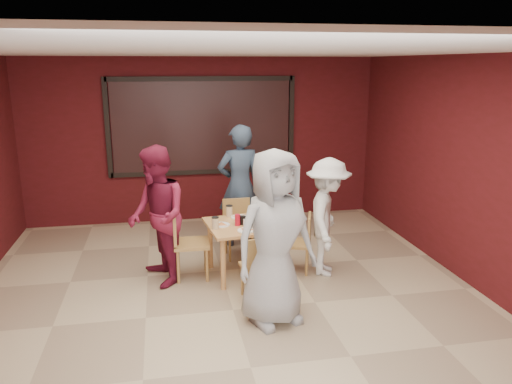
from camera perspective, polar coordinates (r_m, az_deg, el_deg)
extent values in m
plane|color=tan|center=(5.76, -2.64, -13.31)|extent=(7.00, 7.00, 0.00)
cube|color=black|center=(8.59, -6.13, 7.48)|extent=(3.00, 0.02, 1.50)
cube|color=tan|center=(6.39, -1.53, -3.83)|extent=(0.98, 0.98, 0.04)
cylinder|color=tan|center=(6.75, -5.25, -6.01)|extent=(0.06, 0.06, 0.66)
cylinder|color=tan|center=(6.92, 0.48, -5.41)|extent=(0.06, 0.06, 0.66)
cylinder|color=tan|center=(6.11, -3.77, -8.23)|extent=(0.06, 0.06, 0.66)
cylinder|color=tan|center=(6.30, 2.51, -7.48)|extent=(0.06, 0.06, 0.66)
cylinder|color=white|center=(6.12, -1.10, -4.41)|extent=(0.22, 0.22, 0.01)
cone|color=gold|center=(6.12, -1.10, -4.28)|extent=(0.20, 0.20, 0.02)
cylinder|color=beige|center=(6.04, 0.17, -4.02)|extent=(0.09, 0.09, 0.14)
cylinder|color=black|center=(6.02, 0.17, -3.34)|extent=(0.09, 0.09, 0.01)
cylinder|color=white|center=(6.64, -1.92, -2.88)|extent=(0.22, 0.22, 0.01)
cone|color=gold|center=(6.64, -1.92, -2.76)|extent=(0.20, 0.20, 0.02)
cylinder|color=beige|center=(6.69, -3.07, -2.20)|extent=(0.09, 0.09, 0.14)
cylinder|color=black|center=(6.67, -3.08, -1.58)|extent=(0.09, 0.09, 0.01)
cylinder|color=white|center=(6.35, -4.01, -3.76)|extent=(0.22, 0.22, 0.01)
cone|color=gold|center=(6.34, -4.02, -3.63)|extent=(0.20, 0.20, 0.02)
cylinder|color=beige|center=(6.20, -4.67, -3.58)|extent=(0.09, 0.09, 0.14)
cylinder|color=black|center=(6.18, -4.68, -2.91)|extent=(0.09, 0.09, 0.01)
cylinder|color=white|center=(6.43, 0.92, -3.47)|extent=(0.22, 0.22, 0.01)
cone|color=gold|center=(6.43, 0.92, -3.35)|extent=(0.20, 0.20, 0.02)
cylinder|color=beige|center=(6.54, 1.44, -2.57)|extent=(0.09, 0.09, 0.14)
cylinder|color=black|center=(6.52, 1.44, -1.93)|extent=(0.09, 0.09, 0.01)
cylinder|color=silver|center=(6.35, -0.83, -3.28)|extent=(0.06, 0.06, 0.10)
cylinder|color=silver|center=(6.30, -1.25, -3.50)|extent=(0.05, 0.05, 0.08)
cylinder|color=#B20C21|center=(6.31, -2.13, -3.21)|extent=(0.07, 0.07, 0.15)
cube|color=black|center=(6.35, -1.75, -3.23)|extent=(0.14, 0.11, 0.11)
cube|color=#BD8B49|center=(5.83, 0.34, -8.57)|extent=(0.43, 0.43, 0.04)
cylinder|color=#BD8B49|center=(6.10, 1.32, -9.65)|extent=(0.03, 0.03, 0.38)
cylinder|color=#BD8B49|center=(6.01, -1.59, -10.01)|extent=(0.03, 0.03, 0.38)
cylinder|color=#BD8B49|center=(5.83, 2.32, -10.86)|extent=(0.03, 0.03, 0.38)
cylinder|color=#BD8B49|center=(5.74, -0.71, -11.27)|extent=(0.03, 0.03, 0.38)
cube|color=#BD8B49|center=(5.59, 0.89, -7.14)|extent=(0.39, 0.08, 0.37)
cube|color=#BD8B49|center=(7.08, -1.98, -4.33)|extent=(0.41, 0.41, 0.04)
cylinder|color=#BD8B49|center=(6.97, -3.00, -6.48)|extent=(0.03, 0.03, 0.38)
cylinder|color=#BD8B49|center=(7.03, -0.43, -6.27)|extent=(0.03, 0.03, 0.38)
cylinder|color=#BD8B49|center=(7.27, -3.45, -5.60)|extent=(0.03, 0.03, 0.38)
cylinder|color=#BD8B49|center=(7.32, -0.98, -5.41)|extent=(0.03, 0.03, 0.38)
cube|color=#BD8B49|center=(7.17, -2.27, -2.18)|extent=(0.39, 0.05, 0.38)
cube|color=#BD8B49|center=(6.45, -7.37, -5.87)|extent=(0.46, 0.46, 0.04)
cylinder|color=#BD8B49|center=(6.37, -5.62, -8.37)|extent=(0.04, 0.04, 0.43)
cylinder|color=#BD8B49|center=(6.71, -5.80, -7.19)|extent=(0.04, 0.04, 0.43)
cylinder|color=#BD8B49|center=(6.37, -8.89, -8.50)|extent=(0.04, 0.04, 0.43)
cylinder|color=#BD8B49|center=(6.70, -8.89, -7.31)|extent=(0.04, 0.04, 0.43)
cube|color=#BD8B49|center=(6.36, -9.25, -3.79)|extent=(0.05, 0.45, 0.42)
cube|color=#BD8B49|center=(6.62, 4.57, -5.87)|extent=(0.48, 0.48, 0.04)
cylinder|color=#BD8B49|center=(6.84, 3.32, -6.97)|extent=(0.03, 0.03, 0.37)
cylinder|color=#BD8B49|center=(6.56, 3.11, -7.94)|extent=(0.03, 0.03, 0.37)
cylinder|color=#BD8B49|center=(6.83, 5.90, -7.07)|extent=(0.03, 0.03, 0.37)
cylinder|color=#BD8B49|center=(6.55, 5.80, -8.05)|extent=(0.03, 0.03, 0.37)
cube|color=#BD8B49|center=(6.54, 6.10, -4.15)|extent=(0.15, 0.37, 0.36)
imported|color=#9D9D9D|center=(5.17, 2.17, -5.29)|extent=(1.05, 0.85, 1.87)
imported|color=#314258|center=(7.44, -1.88, 0.72)|extent=(0.71, 0.51, 1.83)
imported|color=maroon|center=(6.22, -11.26, -2.76)|extent=(0.85, 0.98, 1.74)
imported|color=white|center=(6.49, 8.17, -2.85)|extent=(0.89, 1.13, 1.53)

